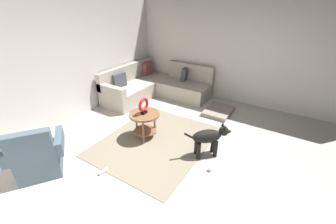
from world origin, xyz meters
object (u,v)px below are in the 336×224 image
dog (209,137)px  dog_toy_rope (103,171)px  side_table (144,119)px  armchair (38,157)px  torus_sculpture (144,105)px  dog_bed_mat (218,111)px  sectional_couch (155,87)px  dog_toy_ball (210,169)px

dog → dog_toy_rope: bearing=-86.0°
side_table → dog: dog is taller
armchair → dog_toy_rope: (0.52, -0.83, -0.30)m
torus_sculpture → dog_bed_mat: bearing=-26.2°
sectional_couch → dog_bed_mat: (-0.01, -1.93, -0.25)m
sectional_couch → armchair: same height
armchair → dog_toy_ball: 2.74m
dog_bed_mat → dog: size_ratio=1.21×
dog_bed_mat → dog_toy_rope: size_ratio=4.81×
dog_bed_mat → sectional_couch: bearing=89.6°
armchair → side_table: (1.71, -0.78, 0.09)m
sectional_couch → dog_toy_rope: size_ratio=13.54×
side_table → torus_sculpture: (-0.00, -0.00, 0.29)m
sectional_couch → armchair: (-3.53, -0.26, 0.03)m
armchair → dog_toy_rope: bearing=-22.8°
armchair → dog_toy_ball: armchair is taller
torus_sculpture → dog_toy_ball: size_ratio=4.52×
dog_toy_rope → dog_toy_ball: bearing=-56.5°
side_table → armchair: bearing=155.4°
dog_bed_mat → dog_toy_rope: 3.12m
dog_bed_mat → dog_toy_rope: bearing=164.4°
sectional_couch → side_table: 2.10m
side_table → dog_bed_mat: (1.81, -0.89, -0.37)m
sectional_couch → dog_toy_ball: sectional_couch is taller
torus_sculpture → dog: (0.14, -1.31, -0.33)m
dog_bed_mat → dog: (-1.67, -0.41, 0.33)m
dog_bed_mat → dog_toy_ball: dog_bed_mat is taller
side_table → dog_toy_ball: 1.57m
sectional_couch → dog_bed_mat: bearing=-90.4°
dog_toy_rope → side_table: bearing=2.5°
dog_toy_ball → armchair: bearing=122.9°
side_table → dog_toy_ball: size_ratio=8.32×
torus_sculpture → dog_bed_mat: size_ratio=0.41×
armchair → dog_toy_ball: bearing=-21.7°
torus_sculpture → dog_toy_ball: (-0.23, -1.50, -0.68)m
side_table → dog: 1.31m
torus_sculpture → dog_toy_rope: 1.38m
dog → dog_toy_ball: bearing=-14.6°
torus_sculpture → dog_toy_rope: (-1.19, -0.05, -0.69)m
armchair → dog_bed_mat: 3.91m
side_table → dog: bearing=-84.0°
side_table → dog: (0.14, -1.31, -0.04)m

